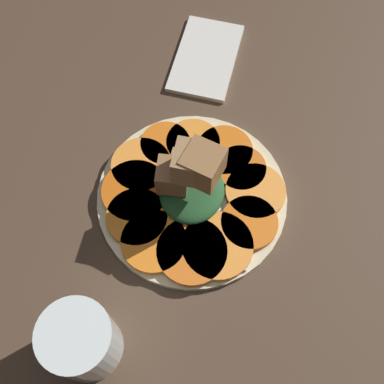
# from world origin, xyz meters

# --- Properties ---
(table_slab) EXTENTS (1.20, 1.20, 0.02)m
(table_slab) POSITION_xyz_m (0.00, 0.00, 0.01)
(table_slab) COLOR #4C3828
(table_slab) RESTS_ON ground
(plate) EXTENTS (0.27, 0.27, 0.01)m
(plate) POSITION_xyz_m (0.00, 0.00, 0.03)
(plate) COLOR beige
(plate) RESTS_ON table_slab
(carrot_slice_0) EXTENTS (0.09, 0.09, 0.01)m
(carrot_slice_0) POSITION_xyz_m (-0.06, -0.05, 0.04)
(carrot_slice_0) COLOR orange
(carrot_slice_0) RESTS_ON plate
(carrot_slice_1) EXTENTS (0.08, 0.08, 0.01)m
(carrot_slice_1) POSITION_xyz_m (-0.02, -0.09, 0.04)
(carrot_slice_1) COLOR orange
(carrot_slice_1) RESTS_ON plate
(carrot_slice_2) EXTENTS (0.08, 0.08, 0.01)m
(carrot_slice_2) POSITION_xyz_m (0.02, -0.08, 0.04)
(carrot_slice_2) COLOR #F99539
(carrot_slice_2) RESTS_ON plate
(carrot_slice_3) EXTENTS (0.07, 0.07, 0.01)m
(carrot_slice_3) POSITION_xyz_m (0.06, -0.06, 0.04)
(carrot_slice_3) COLOR orange
(carrot_slice_3) RESTS_ON plate
(carrot_slice_4) EXTENTS (0.08, 0.08, 0.01)m
(carrot_slice_4) POSITION_xyz_m (0.08, -0.03, 0.04)
(carrot_slice_4) COLOR orange
(carrot_slice_4) RESTS_ON plate
(carrot_slice_5) EXTENTS (0.08, 0.08, 0.01)m
(carrot_slice_5) POSITION_xyz_m (0.08, 0.02, 0.04)
(carrot_slice_5) COLOR orange
(carrot_slice_5) RESTS_ON plate
(carrot_slice_6) EXTENTS (0.07, 0.07, 0.01)m
(carrot_slice_6) POSITION_xyz_m (0.07, 0.06, 0.04)
(carrot_slice_6) COLOR orange
(carrot_slice_6) RESTS_ON plate
(carrot_slice_7) EXTENTS (0.09, 0.09, 0.01)m
(carrot_slice_7) POSITION_xyz_m (0.03, 0.08, 0.04)
(carrot_slice_7) COLOR orange
(carrot_slice_7) RESTS_ON plate
(carrot_slice_8) EXTENTS (0.09, 0.09, 0.01)m
(carrot_slice_8) POSITION_xyz_m (-0.02, 0.08, 0.04)
(carrot_slice_8) COLOR #D45F12
(carrot_slice_8) RESTS_ON plate
(carrot_slice_9) EXTENTS (0.08, 0.08, 0.01)m
(carrot_slice_9) POSITION_xyz_m (-0.05, 0.06, 0.04)
(carrot_slice_9) COLOR orange
(carrot_slice_9) RESTS_ON plate
(carrot_slice_10) EXTENTS (0.09, 0.09, 0.01)m
(carrot_slice_10) POSITION_xyz_m (-0.08, 0.03, 0.04)
(carrot_slice_10) COLOR orange
(carrot_slice_10) RESTS_ON plate
(carrot_slice_11) EXTENTS (0.09, 0.09, 0.01)m
(carrot_slice_11) POSITION_xyz_m (-0.08, -0.02, 0.04)
(carrot_slice_11) COLOR orange
(carrot_slice_11) RESTS_ON plate
(center_pile) EXTENTS (0.10, 0.09, 0.12)m
(center_pile) POSITION_xyz_m (-0.00, 0.00, 0.08)
(center_pile) COLOR #235128
(center_pile) RESTS_ON plate
(fork) EXTENTS (0.18, 0.04, 0.00)m
(fork) POSITION_xyz_m (-0.00, -0.07, 0.03)
(fork) COLOR silver
(fork) RESTS_ON plate
(water_glass) EXTENTS (0.08, 0.08, 0.10)m
(water_glass) POSITION_xyz_m (-0.23, 0.07, 0.07)
(water_glass) COLOR silver
(water_glass) RESTS_ON table_slab
(napkin) EXTENTS (0.16, 0.09, 0.01)m
(napkin) POSITION_xyz_m (0.25, 0.04, 0.02)
(napkin) COLOR silver
(napkin) RESTS_ON table_slab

